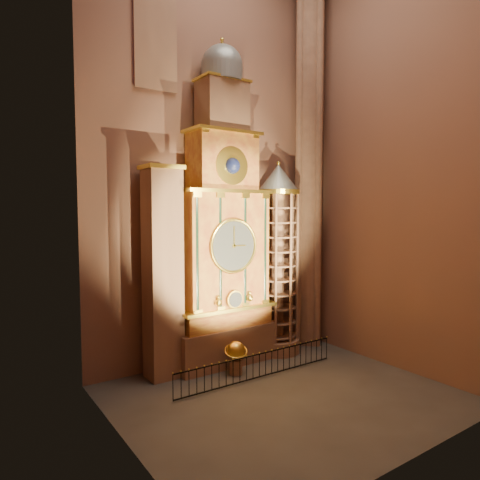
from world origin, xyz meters
TOP-DOWN VIEW (x-y plane):
  - floor at (0.00, 0.00)m, footprint 14.00×14.00m
  - wall_back at (0.00, 6.00)m, footprint 22.00×0.00m
  - wall_left at (-7.00, 0.00)m, footprint 0.00×22.00m
  - wall_right at (7.00, 0.00)m, footprint 0.00×22.00m
  - astronomical_clock at (0.00, 4.96)m, footprint 5.60×2.41m
  - portrait_tower at (-3.40, 4.98)m, footprint 1.80×1.60m
  - stair_turret at (3.50, 4.70)m, footprint 2.50×2.50m
  - gothic_pier at (6.10, 5.00)m, footprint 2.04×2.04m
  - stained_glass_window at (-3.20, 5.92)m, footprint 2.20×0.14m
  - celestial_globe at (-0.35, 3.24)m, footprint 1.44×1.40m
  - iron_railing at (0.25, 2.11)m, footprint 9.09×0.06m

SIDE VIEW (x-z plane):
  - floor at x=0.00m, z-range 0.00..0.00m
  - iron_railing at x=0.25m, z-range 0.05..1.23m
  - celestial_globe at x=-0.35m, z-range 0.16..1.81m
  - portrait_tower at x=-3.40m, z-range 0.05..10.25m
  - stair_turret at x=3.50m, z-range -0.13..10.67m
  - astronomical_clock at x=0.00m, z-range -1.67..15.03m
  - wall_back at x=0.00m, z-range 0.00..22.00m
  - wall_left at x=-7.00m, z-range 0.00..22.00m
  - wall_right at x=7.00m, z-range 0.00..22.00m
  - gothic_pier at x=6.10m, z-range 0.00..22.00m
  - stained_glass_window at x=-3.20m, z-range 13.90..19.10m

